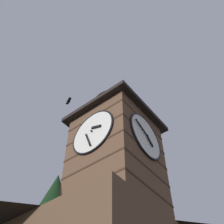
# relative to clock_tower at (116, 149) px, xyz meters

# --- Properties ---
(clock_tower) EXTENTS (4.38, 4.38, 8.86)m
(clock_tower) POSITION_rel_clock_tower_xyz_m (0.00, 0.00, 0.00)
(clock_tower) COLOR brown
(clock_tower) RESTS_ON building_main
(flying_bird_high) EXTENTS (0.47, 0.72, 0.15)m
(flying_bird_high) POSITION_rel_clock_tower_xyz_m (0.56, -3.88, 6.31)
(flying_bird_high) COLOR black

